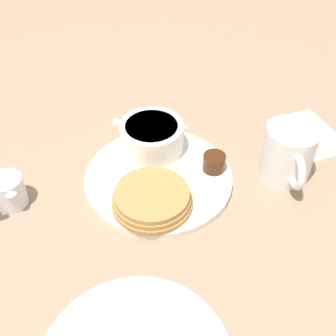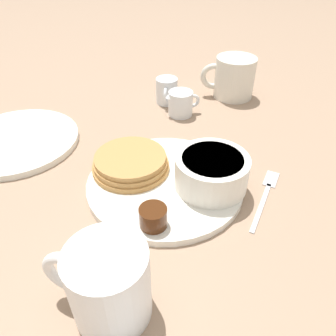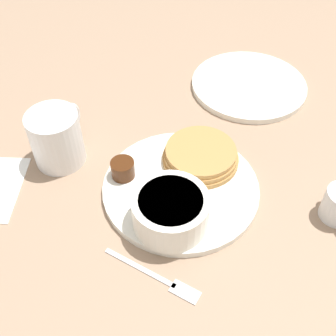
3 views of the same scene
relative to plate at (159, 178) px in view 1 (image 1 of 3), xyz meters
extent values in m
plane|color=#9E7F66|center=(0.00, 0.00, -0.01)|extent=(4.00, 4.00, 0.00)
cylinder|color=white|center=(0.00, 0.00, 0.00)|extent=(0.25, 0.25, 0.01)
cylinder|color=#B78447|center=(0.05, -0.05, 0.01)|extent=(0.13, 0.13, 0.01)
cylinder|color=#B78447|center=(0.05, -0.05, 0.02)|extent=(0.12, 0.12, 0.01)
cylinder|color=#B78447|center=(0.05, -0.05, 0.03)|extent=(0.12, 0.12, 0.01)
cylinder|color=white|center=(-0.06, 0.03, 0.03)|extent=(0.11, 0.11, 0.05)
cylinder|color=white|center=(-0.06, 0.03, 0.05)|extent=(0.09, 0.09, 0.01)
cylinder|color=#47230F|center=(0.04, 0.09, 0.02)|extent=(0.04, 0.04, 0.03)
cylinder|color=white|center=(-0.07, 0.05, 0.02)|extent=(0.05, 0.05, 0.03)
sphere|color=white|center=(-0.07, 0.05, 0.04)|extent=(0.03, 0.03, 0.03)
cylinder|color=white|center=(0.12, 0.18, 0.04)|extent=(0.09, 0.09, 0.10)
torus|color=white|center=(0.15, 0.16, 0.04)|extent=(0.06, 0.04, 0.06)
cylinder|color=white|center=(-0.10, -0.22, 0.02)|extent=(0.05, 0.05, 0.05)
torus|color=white|center=(-0.13, -0.22, 0.02)|extent=(0.03, 0.01, 0.03)
cone|color=white|center=(-0.08, -0.22, 0.04)|extent=(0.02, 0.02, 0.01)
cube|color=silver|center=(-0.12, 0.09, 0.00)|extent=(0.08, 0.09, 0.00)
cube|color=silver|center=(-0.17, 0.04, 0.00)|extent=(0.04, 0.04, 0.00)
cube|color=white|center=(0.07, 0.30, 0.00)|extent=(0.16, 0.14, 0.00)
camera|label=1|loc=(0.42, -0.29, 0.51)|focal=45.00mm
camera|label=2|loc=(0.12, 0.39, 0.34)|focal=35.00mm
camera|label=3|loc=(-0.42, 0.12, 0.52)|focal=45.00mm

